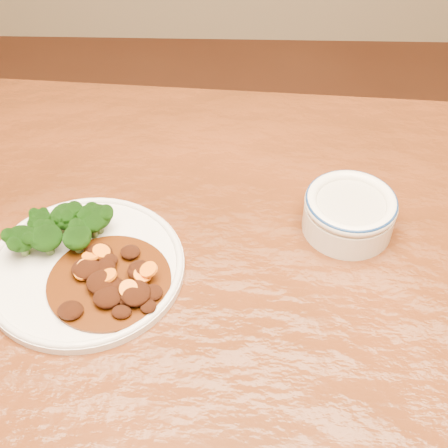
{
  "coord_description": "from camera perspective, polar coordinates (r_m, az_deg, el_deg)",
  "views": [
    {
      "loc": [
        -0.04,
        -0.45,
        1.34
      ],
      "look_at": [
        -0.06,
        0.11,
        0.77
      ],
      "focal_mm": 50.0,
      "sensor_mm": 36.0,
      "label": 1
    }
  ],
  "objects": [
    {
      "name": "dip_bowl",
      "position": [
        0.82,
        11.39,
        1.12
      ],
      "size": [
        0.12,
        0.12,
        0.05
      ],
      "rotation": [
        0.0,
        0.0,
        -0.21
      ],
      "color": "white",
      "rests_on": "dining_table"
    },
    {
      "name": "mince_stew",
      "position": [
        0.75,
        -10.37,
        -4.99
      ],
      "size": [
        0.15,
        0.15,
        0.03
      ],
      "color": "#451F07",
      "rests_on": "dinner_plate"
    },
    {
      "name": "dinner_plate",
      "position": [
        0.79,
        -12.56,
        -3.87
      ],
      "size": [
        0.24,
        0.24,
        0.02
      ],
      "rotation": [
        0.0,
        0.0,
        0.02
      ],
      "color": "white",
      "rests_on": "dining_table"
    },
    {
      "name": "dining_table",
      "position": [
        0.81,
        3.86,
        -10.83
      ],
      "size": [
        1.55,
        0.99,
        0.75
      ],
      "rotation": [
        0.0,
        0.0,
        -0.06
      ],
      "color": "#602A11",
      "rests_on": "ground"
    },
    {
      "name": "broccoli_florets",
      "position": [
        0.8,
        -14.57,
        -0.35
      ],
      "size": [
        0.12,
        0.08,
        0.04
      ],
      "color": "#618343",
      "rests_on": "dinner_plate"
    }
  ]
}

